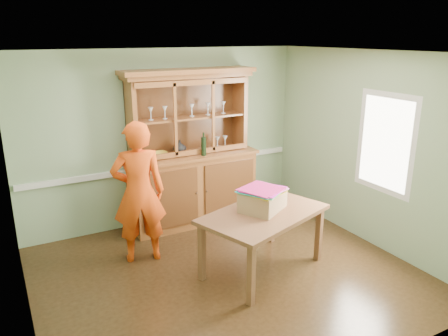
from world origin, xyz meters
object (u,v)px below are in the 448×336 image
china_hutch (192,171)px  dining_table (263,219)px  cardboard_box (263,200)px  person (139,193)px

china_hutch → dining_table: 1.82m
cardboard_box → dining_table: bearing=-112.8°
person → china_hutch: bearing=-130.7°
dining_table → person: bearing=123.0°
china_hutch → person: size_ratio=1.28×
dining_table → person: (-1.27, 1.00, 0.25)m
dining_table → cardboard_box: cardboard_box is taller
china_hutch → person: china_hutch is taller
dining_table → person: size_ratio=0.95×
dining_table → china_hutch: bearing=76.3°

